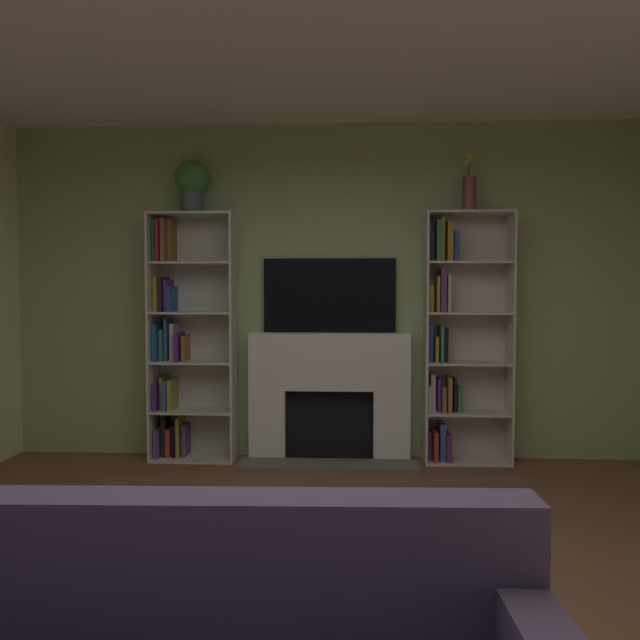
% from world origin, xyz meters
% --- Properties ---
extents(ground_plane, '(6.51, 6.51, 0.00)m').
position_xyz_m(ground_plane, '(0.00, 0.00, 0.00)').
color(ground_plane, brown).
extents(wall_back_accent, '(5.48, 0.06, 2.79)m').
position_xyz_m(wall_back_accent, '(0.00, 2.74, 1.40)').
color(wall_back_accent, '#9BB375').
rests_on(wall_back_accent, ground_plane).
extents(fireplace, '(1.43, 0.49, 1.05)m').
position_xyz_m(fireplace, '(0.00, 2.61, 0.54)').
color(fireplace, silver).
rests_on(fireplace, ground_plane).
extents(tv, '(1.10, 0.06, 0.62)m').
position_xyz_m(tv, '(0.00, 2.68, 1.36)').
color(tv, black).
rests_on(tv, fireplace).
extents(bookshelf_left, '(0.70, 0.31, 2.03)m').
position_xyz_m(bookshelf_left, '(-1.21, 2.60, 0.98)').
color(bookshelf_left, beige).
rests_on(bookshelf_left, ground_plane).
extents(bookshelf_right, '(0.70, 0.28, 2.03)m').
position_xyz_m(bookshelf_right, '(1.04, 2.61, 1.01)').
color(bookshelf_right, beige).
rests_on(bookshelf_right, ground_plane).
extents(potted_plant, '(0.28, 0.28, 0.43)m').
position_xyz_m(potted_plant, '(-1.12, 2.56, 2.29)').
color(potted_plant, '#435756').
rests_on(potted_plant, bookshelf_left).
extents(vase_with_flowers, '(0.11, 0.11, 0.47)m').
position_xyz_m(vase_with_flowers, '(1.12, 2.56, 2.20)').
color(vase_with_flowers, brown).
rests_on(vase_with_flowers, bookshelf_right).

